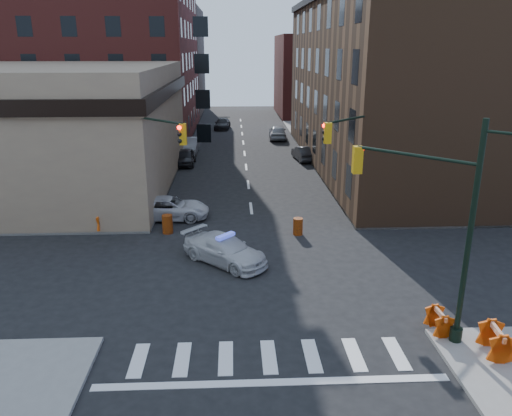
{
  "coord_description": "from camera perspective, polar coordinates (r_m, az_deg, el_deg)",
  "views": [
    {
      "loc": [
        -1.14,
        -21.66,
        10.28
      ],
      "look_at": [
        0.02,
        3.25,
        2.2
      ],
      "focal_mm": 35.0,
      "sensor_mm": 36.0,
      "label": 1
    }
  ],
  "objects": [
    {
      "name": "parked_car_enear",
      "position": [
        47.64,
        5.44,
        6.24
      ],
      "size": [
        1.96,
        4.28,
        1.36
      ],
      "primitive_type": "imported",
      "rotation": [
        0.0,
        0.0,
        3.27
      ],
      "color": "black",
      "rests_on": "ground"
    },
    {
      "name": "signal_pole_se",
      "position": [
        18.54,
        20.26,
        -0.99
      ],
      "size": [
        5.4,
        5.27,
        8.0
      ],
      "rotation": [
        0.0,
        0.0,
        2.36
      ],
      "color": "black",
      "rests_on": "sidewalk_se"
    },
    {
      "name": "signal_pole_nw",
      "position": [
        28.04,
        -12.32,
        5.3
      ],
      "size": [
        3.58,
        3.67,
        8.0
      ],
      "rotation": [
        0.0,
        0.0,
        -0.79
      ],
      "color": "black",
      "rests_on": "sidewalk_nw"
    },
    {
      "name": "bank_building",
      "position": [
        41.72,
        -25.25,
        8.3
      ],
      "size": [
        22.0,
        22.0,
        9.0
      ],
      "primitive_type": "cube",
      "color": "#8E795D",
      "rests_on": "ground"
    },
    {
      "name": "barricade_nw_b",
      "position": [
        30.29,
        -18.14,
        -1.51
      ],
      "size": [
        1.46,
        0.98,
        1.0
      ],
      "primitive_type": null,
      "rotation": [
        0.0,
        0.0,
        -0.26
      ],
      "color": "#E63A0A",
      "rests_on": "sidewalk_nw"
    },
    {
      "name": "pedestrian_c",
      "position": [
        33.32,
        -20.29,
        0.91
      ],
      "size": [
        1.26,
        0.79,
        2.01
      ],
      "primitive_type": "imported",
      "rotation": [
        0.0,
        0.0,
        0.28
      ],
      "color": "#1D202C",
      "rests_on": "sidewalk_nw"
    },
    {
      "name": "barricade_se_a",
      "position": [
        20.14,
        20.17,
        -12.06
      ],
      "size": [
        0.61,
        1.16,
        0.86
      ],
      "primitive_type": null,
      "rotation": [
        0.0,
        0.0,
        1.61
      ],
      "color": "#D8470A",
      "rests_on": "sidewalk_se"
    },
    {
      "name": "pickup",
      "position": [
        31.55,
        -9.92,
        -0.01
      ],
      "size": [
        5.03,
        2.36,
        1.39
      ],
      "primitive_type": "imported",
      "rotation": [
        0.0,
        0.0,
        1.56
      ],
      "color": "silver",
      "rests_on": "ground"
    },
    {
      "name": "police_car",
      "position": [
        24.86,
        -3.58,
        -4.79
      ],
      "size": [
        4.77,
        4.64,
        1.37
      ],
      "primitive_type": "imported",
      "rotation": [
        0.0,
        0.0,
        0.82
      ],
      "color": "silver",
      "rests_on": "ground"
    },
    {
      "name": "pedestrian_b",
      "position": [
        30.52,
        -19.86,
        -0.59
      ],
      "size": [
        1.08,
        0.91,
        1.97
      ],
      "primitive_type": "imported",
      "rotation": [
        0.0,
        0.0,
        0.18
      ],
      "color": "black",
      "rests_on": "sidewalk_nw"
    },
    {
      "name": "ground",
      "position": [
        24.0,
        0.32,
        -7.41
      ],
      "size": [
        140.0,
        140.0,
        0.0
      ],
      "primitive_type": "plane",
      "color": "black",
      "rests_on": "ground"
    },
    {
      "name": "sidewalk_ne",
      "position": [
        60.39,
        21.12,
        7.03
      ],
      "size": [
        34.0,
        54.5,
        0.15
      ],
      "primitive_type": "cube",
      "color": "gray",
      "rests_on": "ground"
    },
    {
      "name": "apartment_block",
      "position": [
        64.08,
        -19.42,
        18.54
      ],
      "size": [
        25.0,
        25.0,
        24.0
      ],
      "primitive_type": "cube",
      "color": "maroon",
      "rests_on": "ground"
    },
    {
      "name": "parked_car_wdeep",
      "position": [
        66.38,
        -3.85,
        9.58
      ],
      "size": [
        2.25,
        4.74,
        1.33
      ],
      "primitive_type": "imported",
      "rotation": [
        0.0,
        0.0,
        -0.08
      ],
      "color": "black",
      "rests_on": "ground"
    },
    {
      "name": "parked_car_wnear",
      "position": [
        46.05,
        -8.07,
        5.78
      ],
      "size": [
        1.73,
        4.2,
        1.43
      ],
      "primitive_type": "imported",
      "rotation": [
        0.0,
        0.0,
        -0.01
      ],
      "color": "black",
      "rests_on": "ground"
    },
    {
      "name": "filler_nw",
      "position": [
        85.0,
        -13.24,
        15.96
      ],
      "size": [
        20.0,
        18.0,
        16.0
      ],
      "primitive_type": "cube",
      "color": "brown",
      "rests_on": "ground"
    },
    {
      "name": "sidewalk_nw",
      "position": [
        59.52,
        -24.32,
        6.49
      ],
      "size": [
        34.0,
        54.5,
        0.15
      ],
      "primitive_type": "cube",
      "color": "gray",
      "rests_on": "ground"
    },
    {
      "name": "filler_ne",
      "position": [
        81.2,
        8.37,
        14.75
      ],
      "size": [
        16.0,
        16.0,
        12.0
      ],
      "primitive_type": "cube",
      "color": "maroon",
      "rests_on": "ground"
    },
    {
      "name": "barrel_bank",
      "position": [
        29.2,
        -10.08,
        -1.82
      ],
      "size": [
        0.78,
        0.78,
        1.09
      ],
      "primitive_type": "cylinder",
      "rotation": [
        0.0,
        0.0,
        -0.36
      ],
      "color": "#E63F0A",
      "rests_on": "ground"
    },
    {
      "name": "commercial_row_ne",
      "position": [
        46.48,
        15.49,
        13.28
      ],
      "size": [
        14.0,
        34.0,
        14.0
      ],
      "primitive_type": "cube",
      "color": "#4D311E",
      "rests_on": "ground"
    },
    {
      "name": "parked_car_wfar",
      "position": [
        51.37,
        -7.54,
        7.11
      ],
      "size": [
        1.74,
        4.63,
        1.51
      ],
      "primitive_type": "imported",
      "rotation": [
        0.0,
        0.0,
        -0.03
      ],
      "color": "gray",
      "rests_on": "ground"
    },
    {
      "name": "tree_ne_far",
      "position": [
        56.73,
        6.24,
        10.97
      ],
      "size": [
        3.0,
        3.0,
        4.85
      ],
      "color": "black",
      "rests_on": "sidewalk_ne"
    },
    {
      "name": "barricade_nw_a",
      "position": [
        31.02,
        -14.45,
        -0.82
      ],
      "size": [
        1.25,
        0.7,
        0.9
      ],
      "primitive_type": null,
      "rotation": [
        0.0,
        0.0,
        -0.08
      ],
      "color": "#D15909",
      "rests_on": "sidewalk_nw"
    },
    {
      "name": "tree_ne_near",
      "position": [
        48.91,
        7.66,
        9.81
      ],
      "size": [
        3.0,
        3.0,
        4.85
      ],
      "color": "black",
      "rests_on": "sidewalk_ne"
    },
    {
      "name": "barricade_se_b",
      "position": [
        19.51,
        25.7,
        -13.56
      ],
      "size": [
        0.83,
        1.43,
        1.02
      ],
      "primitive_type": null,
      "rotation": [
        0.0,
        0.0,
        1.46
      ],
      "color": "red",
      "rests_on": "sidewalk_se"
    },
    {
      "name": "pedestrian_a",
      "position": [
        31.97,
        -12.19,
        0.59
      ],
      "size": [
        0.64,
        0.47,
        1.62
      ],
      "primitive_type": "imported",
      "rotation": [
        0.0,
        0.0,
        -0.15
      ],
      "color": "black",
      "rests_on": "sidewalk_nw"
    },
    {
      "name": "barrel_road",
      "position": [
        28.63,
        4.81,
        -2.11
      ],
      "size": [
        0.65,
        0.65,
        0.98
      ],
      "primitive_type": "cylinder",
      "rotation": [
        0.0,
        0.0,
        0.21
      ],
      "color": "red",
      "rests_on": "ground"
    },
    {
      "name": "signal_pole_ne",
      "position": [
        28.52,
        11.62,
        5.56
      ],
      "size": [
        3.67,
        3.58,
        8.0
      ],
      "rotation": [
        0.0,
        0.0,
        -2.36
      ],
      "color": "black",
      "rests_on": "sidewalk_ne"
    },
    {
      "name": "parked_car_efar",
      "position": [
        58.66,
        2.48,
        8.65
      ],
      "size": [
        2.17,
        4.91,
        1.64
      ],
      "primitive_type": "imported",
      "rotation": [
        0.0,
        0.0,
        3.09
      ],
      "color": "#999CA1",
      "rests_on": "ground"
    }
  ]
}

